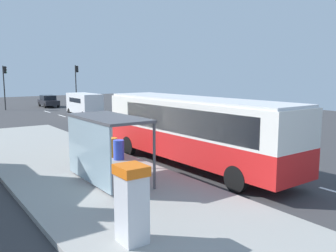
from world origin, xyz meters
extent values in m
cube|color=#38383A|center=(0.00, 14.00, -0.02)|extent=(56.00, 92.00, 0.04)
cube|color=#999993|center=(-6.40, 2.00, 0.09)|extent=(6.20, 30.00, 0.18)
cube|color=silver|center=(0.25, -1.00, 0.01)|extent=(0.16, 2.20, 0.01)
cube|color=silver|center=(0.25, 4.00, 0.01)|extent=(0.16, 2.20, 0.01)
cube|color=silver|center=(0.25, 9.00, 0.01)|extent=(0.16, 2.20, 0.01)
cube|color=silver|center=(0.25, 14.00, 0.01)|extent=(0.16, 2.20, 0.01)
cube|color=silver|center=(0.25, 19.00, 0.01)|extent=(0.16, 2.20, 0.01)
cube|color=silver|center=(0.25, 24.00, 0.01)|extent=(0.16, 2.20, 0.01)
cube|color=silver|center=(0.25, 29.00, 0.01)|extent=(0.16, 2.20, 0.01)
cube|color=red|center=(-1.70, 0.30, 1.07)|extent=(2.76, 11.06, 1.15)
cube|color=silver|center=(-1.70, 0.30, 2.38)|extent=(2.76, 11.06, 1.45)
cube|color=silver|center=(-1.70, 0.30, 3.15)|extent=(2.63, 10.83, 0.12)
cube|color=black|center=(-1.83, 5.75, 2.30)|extent=(2.30, 0.18, 1.22)
cube|color=black|center=(-2.90, -0.23, 2.30)|extent=(0.29, 8.58, 1.10)
cylinder|color=black|center=(-2.92, 4.17, 0.50)|extent=(0.30, 1.01, 1.00)
cylinder|color=black|center=(-0.66, 4.23, 0.50)|extent=(0.30, 1.01, 1.00)
cylinder|color=black|center=(-2.74, -3.42, 0.50)|extent=(0.30, 1.01, 1.00)
cylinder|color=black|center=(-0.48, -3.37, 0.50)|extent=(0.30, 1.01, 1.00)
cube|color=white|center=(2.20, 22.70, 1.32)|extent=(2.06, 5.22, 1.96)
cube|color=black|center=(2.20, 22.70, 1.66)|extent=(2.08, 3.14, 0.44)
cylinder|color=black|center=(3.08, 20.69, 0.34)|extent=(0.23, 0.68, 0.68)
cylinder|color=black|center=(1.28, 20.71, 0.34)|extent=(0.23, 0.68, 0.68)
cylinder|color=black|center=(3.12, 24.69, 0.34)|extent=(0.23, 0.68, 0.68)
cylinder|color=black|center=(1.32, 24.71, 0.34)|extent=(0.23, 0.68, 0.68)
cube|color=black|center=(2.30, 35.08, 0.62)|extent=(2.03, 4.49, 0.60)
cube|color=black|center=(2.31, 35.28, 1.22)|extent=(1.71, 2.46, 0.60)
cylinder|color=black|center=(3.04, 33.54, 0.32)|extent=(0.23, 0.65, 0.64)
cylinder|color=black|center=(1.40, 33.63, 0.32)|extent=(0.23, 0.65, 0.64)
cylinder|color=black|center=(3.20, 36.54, 0.32)|extent=(0.23, 0.65, 0.64)
cylinder|color=black|center=(1.56, 36.62, 0.32)|extent=(0.23, 0.65, 0.64)
cube|color=silver|center=(-7.95, -4.95, 1.03)|extent=(0.60, 0.70, 1.70)
cube|color=orange|center=(-7.95, -4.95, 2.00)|extent=(0.66, 0.76, 0.24)
cube|color=black|center=(-7.64, -4.95, 1.30)|extent=(0.03, 0.36, 0.44)
cylinder|color=blue|center=(-4.20, 2.91, 0.66)|extent=(0.52, 0.52, 0.95)
cylinder|color=orange|center=(-4.20, 3.61, 0.66)|extent=(0.52, 0.52, 0.95)
cylinder|color=green|center=(-4.20, 4.31, 0.66)|extent=(0.52, 0.52, 0.95)
cylinder|color=yellow|center=(-4.20, 5.01, 0.66)|extent=(0.52, 0.52, 0.95)
cylinder|color=#2D2D2D|center=(5.40, 33.18, 2.72)|extent=(0.14, 0.14, 5.43)
cube|color=black|center=(5.62, 33.18, 4.93)|extent=(0.24, 0.28, 0.84)
sphere|color=red|center=(5.74, 33.18, 5.21)|extent=(0.16, 0.16, 0.16)
sphere|color=#3C2C03|center=(5.74, 33.18, 4.93)|extent=(0.16, 0.16, 0.16)
sphere|color=black|center=(5.74, 33.18, 4.65)|extent=(0.16, 0.16, 0.16)
cylinder|color=#2D2D2D|center=(-3.20, 33.98, 2.64)|extent=(0.14, 0.14, 5.27)
cube|color=black|center=(-2.98, 33.98, 4.77)|extent=(0.24, 0.28, 0.84)
sphere|color=#360606|center=(-2.86, 33.98, 5.05)|extent=(0.16, 0.16, 0.16)
sphere|color=#3C2C03|center=(-2.86, 33.98, 4.77)|extent=(0.16, 0.16, 0.16)
sphere|color=green|center=(-2.86, 33.98, 4.49)|extent=(0.16, 0.16, 0.16)
cube|color=#4C4C51|center=(-6.10, 0.07, 2.63)|extent=(1.80, 4.00, 0.10)
cube|color=#8CA5B2|center=(-6.95, 0.07, 1.43)|extent=(0.06, 3.80, 2.30)
cylinder|color=#4C4C51|center=(-5.25, -1.83, 1.40)|extent=(0.10, 0.10, 2.44)
cylinder|color=#4C4C51|center=(-5.25, 1.97, 1.40)|extent=(0.10, 0.10, 2.44)
camera|label=1|loc=(-12.03, -12.21, 4.27)|focal=38.15mm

